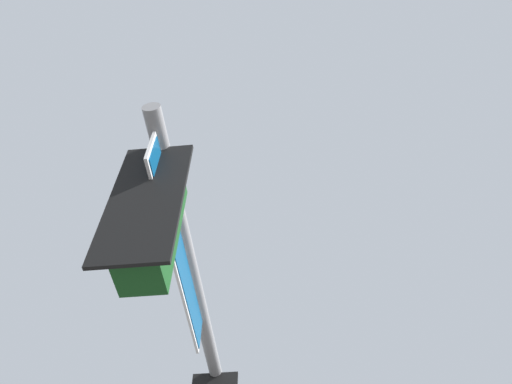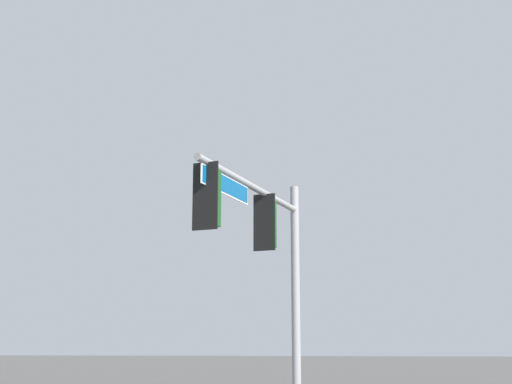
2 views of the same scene
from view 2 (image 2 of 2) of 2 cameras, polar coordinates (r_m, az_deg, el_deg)
signal_pole_near at (r=16.00m, az=0.60°, el=-3.77°), size 5.61×0.62×5.51m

